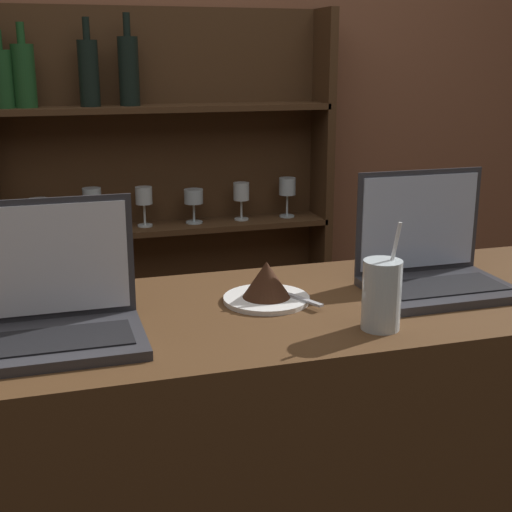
# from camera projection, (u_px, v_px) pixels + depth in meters

# --- Properties ---
(back_wall) EXTENTS (7.00, 0.06, 2.70)m
(back_wall) POSITION_uv_depth(u_px,v_px,m) (156.00, 99.00, 2.51)
(back_wall) COLOR brown
(back_wall) RESTS_ON ground_plane
(back_shelf) EXTENTS (1.17, 0.18, 1.66)m
(back_shelf) POSITION_uv_depth(u_px,v_px,m) (162.00, 232.00, 2.56)
(back_shelf) COLOR #472D19
(back_shelf) RESTS_ON ground_plane
(laptop_near) EXTENTS (0.30, 0.21, 0.24)m
(laptop_near) POSITION_uv_depth(u_px,v_px,m) (55.00, 309.00, 1.24)
(laptop_near) COLOR #333338
(laptop_near) RESTS_ON bar_counter
(laptop_far) EXTENTS (0.29, 0.22, 0.24)m
(laptop_far) POSITION_uv_depth(u_px,v_px,m) (432.00, 262.00, 1.51)
(laptop_far) COLOR #333338
(laptop_far) RESTS_ON bar_counter
(cake_plate) EXTENTS (0.18, 0.18, 0.08)m
(cake_plate) POSITION_uv_depth(u_px,v_px,m) (267.00, 285.00, 1.44)
(cake_plate) COLOR white
(cake_plate) RESTS_ON bar_counter
(water_glass) EXTENTS (0.07, 0.07, 0.20)m
(water_glass) POSITION_uv_depth(u_px,v_px,m) (382.00, 295.00, 1.28)
(water_glass) COLOR silver
(water_glass) RESTS_ON bar_counter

